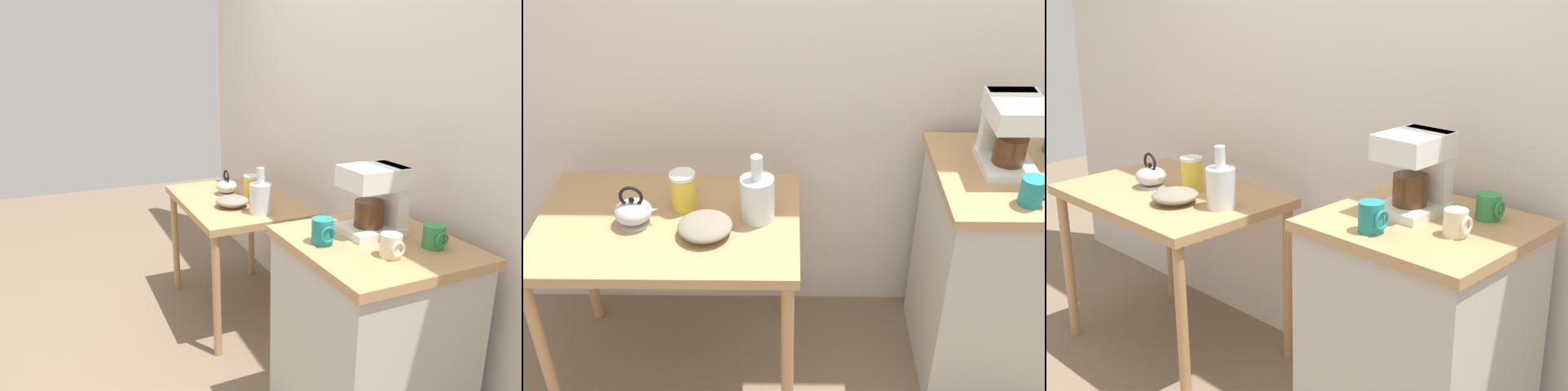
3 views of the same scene
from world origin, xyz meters
The scene contains 12 objects.
ground_plane centered at (0.00, 0.00, 0.00)m, with size 8.00×8.00×0.00m, color #7A6651.
back_wall centered at (0.10, 0.46, 1.40)m, with size 4.40×0.10×2.80m, color silver.
wooden_table centered at (-0.65, -0.01, 0.65)m, with size 0.94×0.64×0.73m.
kitchen_counter centered at (0.62, 0.05, 0.46)m, with size 0.64×0.59×0.91m.
bowl_stoneware centered at (-0.50, -0.09, 0.77)m, with size 0.19×0.19×0.06m.
teakettle centered at (-0.76, -0.03, 0.78)m, with size 0.16×0.13×0.15m.
glass_carafe_vase centered at (-0.33, 0.01, 0.82)m, with size 0.12×0.12×0.25m.
canister_enamel centered at (-0.60, 0.07, 0.81)m, with size 0.09×0.09×0.15m.
coffee_maker centered at (0.54, 0.10, 1.05)m, with size 0.18×0.22×0.26m.
mug_small_cream centered at (0.76, 0.01, 0.95)m, with size 0.08×0.07×0.08m.
mug_dark_teal centered at (0.56, -0.14, 0.95)m, with size 0.08×0.08×0.09m.
mug_tall_green centered at (0.75, 0.20, 0.95)m, with size 0.08×0.08×0.08m.
Camera 1 is at (1.94, -1.00, 1.55)m, focal length 33.07 mm.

